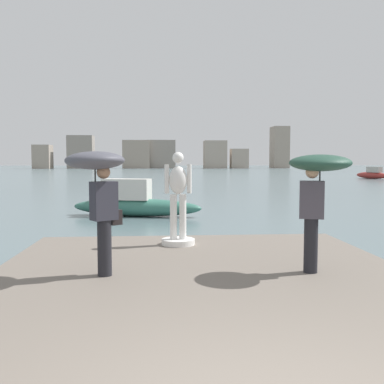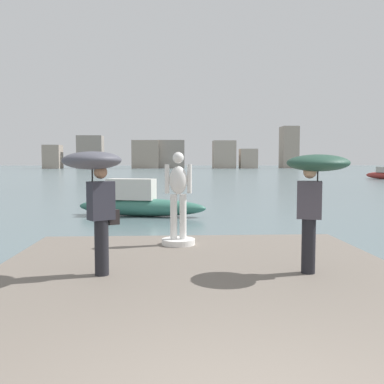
{
  "view_description": "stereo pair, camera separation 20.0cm",
  "coord_description": "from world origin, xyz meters",
  "px_view_note": "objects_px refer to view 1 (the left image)",
  "views": [
    {
      "loc": [
        -0.67,
        -2.53,
        2.19
      ],
      "look_at": [
        0.0,
        6.47,
        1.55
      ],
      "focal_mm": 40.39,
      "sensor_mm": 36.0,
      "label": 1
    },
    {
      "loc": [
        -0.47,
        -2.54,
        2.19
      ],
      "look_at": [
        0.0,
        6.47,
        1.55
      ],
      "focal_mm": 40.39,
      "sensor_mm": 36.0,
      "label": 2
    }
  ],
  "objects_px": {
    "statue_white_figure": "(178,207)",
    "onlooker_right": "(318,179)",
    "boat_mid": "(372,174)",
    "onlooker_left": "(98,179)",
    "boat_far": "(134,203)"
  },
  "relations": [
    {
      "from": "statue_white_figure",
      "to": "onlooker_left",
      "type": "distance_m",
      "value": 2.89
    },
    {
      "from": "onlooker_left",
      "to": "boat_mid",
      "type": "xyz_separation_m",
      "value": [
        27.78,
        46.09,
        -1.34
      ]
    },
    {
      "from": "boat_mid",
      "to": "onlooker_left",
      "type": "bearing_deg",
      "value": -121.08
    },
    {
      "from": "onlooker_left",
      "to": "onlooker_right",
      "type": "relative_size",
      "value": 1.02
    },
    {
      "from": "onlooker_left",
      "to": "boat_mid",
      "type": "height_order",
      "value": "onlooker_left"
    },
    {
      "from": "statue_white_figure",
      "to": "onlooker_right",
      "type": "xyz_separation_m",
      "value": [
        2.12,
        -2.49,
        0.7
      ]
    },
    {
      "from": "onlooker_left",
      "to": "boat_far",
      "type": "relative_size",
      "value": 0.36
    },
    {
      "from": "onlooker_right",
      "to": "boat_mid",
      "type": "xyz_separation_m",
      "value": [
        24.32,
        46.12,
        -1.34
      ]
    },
    {
      "from": "statue_white_figure",
      "to": "onlooker_right",
      "type": "distance_m",
      "value": 3.35
    },
    {
      "from": "onlooker_left",
      "to": "boat_far",
      "type": "bearing_deg",
      "value": 90.53
    },
    {
      "from": "onlooker_right",
      "to": "onlooker_left",
      "type": "bearing_deg",
      "value": 179.57
    },
    {
      "from": "onlooker_right",
      "to": "boat_far",
      "type": "distance_m",
      "value": 11.3
    },
    {
      "from": "boat_mid",
      "to": "statue_white_figure",
      "type": "bearing_deg",
      "value": -121.22
    },
    {
      "from": "onlooker_left",
      "to": "boat_mid",
      "type": "relative_size",
      "value": 0.35
    },
    {
      "from": "statue_white_figure",
      "to": "onlooker_right",
      "type": "bearing_deg",
      "value": -49.59
    }
  ]
}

